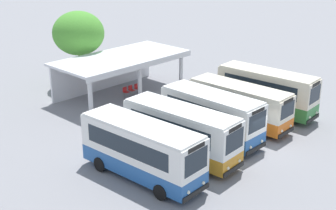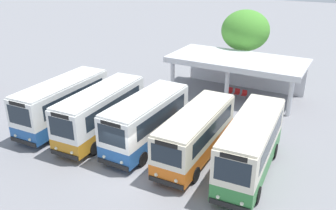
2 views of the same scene
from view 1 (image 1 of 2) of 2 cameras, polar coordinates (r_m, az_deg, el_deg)
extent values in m
plane|color=gray|center=(30.89, 11.07, -5.61)|extent=(180.00, 180.00, 0.00)
cylinder|color=black|center=(26.51, 2.30, -8.75)|extent=(0.26, 0.91, 0.90)
cylinder|color=black|center=(25.06, -0.91, -10.61)|extent=(0.26, 0.91, 0.90)
cylinder|color=black|center=(29.40, -5.07, -5.71)|extent=(0.26, 0.91, 0.90)
cylinder|color=black|center=(28.10, -8.31, -7.17)|extent=(0.26, 0.91, 0.90)
cube|color=#23569E|center=(27.00, -3.19, -7.21)|extent=(2.66, 7.87, 0.95)
cube|color=white|center=(26.36, -3.25, -4.46)|extent=(2.66, 7.87, 1.90)
cube|color=white|center=(25.95, -3.29, -2.44)|extent=(2.58, 7.63, 0.12)
cube|color=black|center=(24.93, 3.43, -10.64)|extent=(2.19, 0.20, 0.28)
cube|color=#1E2833|center=(24.06, 3.44, -6.91)|extent=(1.89, 0.14, 1.23)
cube|color=black|center=(23.72, 3.48, -5.24)|extent=(1.38, 0.11, 0.24)
cube|color=#1E2833|center=(27.16, -1.73, -3.54)|extent=(0.33, 6.21, 1.04)
cube|color=#1E2833|center=(25.69, -5.18, -5.10)|extent=(0.33, 6.21, 1.04)
sphere|color=#EAEACC|center=(25.21, 4.32, -9.46)|extent=(0.20, 0.20, 0.20)
sphere|color=#EAEACC|center=(24.34, 2.50, -10.60)|extent=(0.20, 0.20, 0.20)
cylinder|color=black|center=(28.90, 6.61, -6.26)|extent=(0.27, 0.91, 0.90)
cylinder|color=black|center=(27.38, 4.14, -7.78)|extent=(0.27, 0.91, 0.90)
cylinder|color=black|center=(31.54, -0.67, -3.73)|extent=(0.27, 0.91, 0.90)
cylinder|color=black|center=(30.15, -3.28, -4.96)|extent=(0.27, 0.91, 0.90)
cube|color=orange|center=(29.24, 1.56, -4.91)|extent=(2.62, 7.89, 0.94)
cube|color=white|center=(28.67, 1.59, -2.38)|extent=(2.62, 7.89, 1.87)
cube|color=white|center=(28.29, 1.61, -0.52)|extent=(2.54, 7.66, 0.12)
cube|color=black|center=(27.38, 8.01, -7.77)|extent=(2.07, 0.22, 0.28)
cube|color=#1E2833|center=(26.60, 8.12, -4.36)|extent=(1.79, 0.15, 1.22)
cube|color=black|center=(26.29, 8.20, -2.85)|extent=(1.31, 0.12, 0.24)
cube|color=#1E2833|center=(29.49, 2.76, -1.61)|extent=(0.40, 6.22, 1.03)
cube|color=#1E2833|center=(27.94, 0.04, -2.89)|extent=(0.40, 6.22, 1.03)
sphere|color=#EAEACC|center=(27.69, 8.71, -6.74)|extent=(0.20, 0.20, 0.20)
sphere|color=#EAEACC|center=(26.78, 7.33, -7.66)|extent=(0.20, 0.20, 0.20)
cylinder|color=black|center=(31.59, 9.66, -4.00)|extent=(0.22, 0.90, 0.90)
cylinder|color=black|center=(29.96, 7.28, -5.28)|extent=(0.22, 0.90, 0.90)
cylinder|color=black|center=(34.07, 3.44, -1.87)|extent=(0.22, 0.90, 0.90)
cylinder|color=black|center=(32.56, 0.94, -2.92)|extent=(0.22, 0.90, 0.90)
cube|color=#23569E|center=(31.81, 5.25, -2.75)|extent=(2.30, 7.27, 1.00)
cube|color=white|center=(31.28, 5.34, -0.40)|extent=(2.30, 7.27, 1.80)
cube|color=white|center=(30.95, 5.39, 1.27)|extent=(2.23, 7.05, 0.12)
cube|color=black|center=(30.04, 10.69, -5.26)|extent=(2.16, 0.11, 0.28)
cube|color=#1E2833|center=(29.33, 10.85, -2.05)|extent=(1.87, 0.06, 1.17)
cube|color=black|center=(29.06, 10.94, -0.72)|extent=(1.37, 0.05, 0.24)
cube|color=#1E2833|center=(32.16, 6.46, 0.25)|extent=(0.06, 5.81, 0.99)
cube|color=#1E2833|center=(30.51, 3.86, -0.81)|extent=(0.06, 5.81, 0.99)
sphere|color=#EAEACC|center=(30.39, 11.37, -4.35)|extent=(0.20, 0.20, 0.20)
sphere|color=#EAEACC|center=(29.43, 10.04, -5.11)|extent=(0.20, 0.20, 0.20)
cylinder|color=black|center=(34.29, 12.84, -2.22)|extent=(0.24, 0.90, 0.90)
cylinder|color=black|center=(32.64, 11.02, -3.27)|extent=(0.24, 0.90, 0.90)
cylinder|color=black|center=(36.65, 6.39, -0.31)|extent=(0.24, 0.90, 0.90)
cylinder|color=black|center=(35.11, 4.40, -1.19)|extent=(0.24, 0.90, 0.90)
cube|color=orange|center=(34.46, 8.60, -1.09)|extent=(2.34, 7.76, 0.93)
cube|color=beige|center=(34.02, 8.72, 0.89)|extent=(2.34, 7.76, 1.60)
cube|color=beige|center=(33.74, 8.79, 2.26)|extent=(2.27, 7.53, 0.12)
cube|color=black|center=(32.78, 14.20, -3.29)|extent=(2.05, 0.15, 0.28)
cube|color=#1E2833|center=(32.19, 14.38, -0.59)|extent=(1.77, 0.09, 1.04)
cube|color=black|center=(31.97, 14.48, 0.46)|extent=(1.29, 0.08, 0.24)
cube|color=#1E2833|center=(34.90, 9.57, 1.44)|extent=(0.18, 6.17, 0.88)
cube|color=#1E2833|center=(33.21, 7.54, 0.55)|extent=(0.18, 6.17, 0.88)
sphere|color=#EAEACC|center=(33.15, 14.73, -2.48)|extent=(0.20, 0.20, 0.20)
sphere|color=#EAEACC|center=(32.18, 13.72, -3.10)|extent=(0.20, 0.20, 0.20)
cylinder|color=black|center=(37.10, 15.77, -0.72)|extent=(0.27, 0.91, 0.90)
cylinder|color=black|center=(35.38, 14.37, -1.63)|extent=(0.27, 0.91, 0.90)
cylinder|color=black|center=(39.14, 9.46, 0.91)|extent=(0.27, 0.91, 0.90)
cylinder|color=black|center=(37.51, 7.84, 0.12)|extent=(0.27, 0.91, 0.90)
cube|color=#337F3D|center=(37.06, 11.84, 0.36)|extent=(2.57, 7.85, 1.04)
cube|color=beige|center=(36.60, 12.00, 2.49)|extent=(2.57, 7.85, 1.87)
cube|color=beige|center=(36.31, 12.12, 3.98)|extent=(2.50, 7.61, 0.12)
cube|color=black|center=(35.66, 17.25, -1.62)|extent=(2.02, 0.22, 0.28)
cube|color=#1E2833|center=(35.04, 17.51, 1.25)|extent=(1.74, 0.15, 1.21)
cube|color=black|center=(34.81, 17.64, 2.43)|extent=(1.28, 0.12, 0.24)
cube|color=#1E2833|center=(37.52, 12.65, 2.97)|extent=(0.40, 6.18, 1.03)
cube|color=#1E2833|center=(35.74, 11.05, 2.21)|extent=(0.40, 6.18, 1.03)
sphere|color=#EAEACC|center=(36.06, 17.67, -0.89)|extent=(0.20, 0.20, 0.20)
sphere|color=#EAEACC|center=(35.05, 16.90, -1.43)|extent=(0.20, 0.20, 0.20)
cylinder|color=silver|center=(35.73, -9.47, 0.94)|extent=(0.36, 0.36, 3.20)
cylinder|color=silver|center=(38.82, -3.47, 2.78)|extent=(0.36, 0.36, 3.20)
cylinder|color=silver|center=(42.30, 1.60, 4.31)|extent=(0.36, 0.36, 3.20)
cube|color=silver|center=(42.23, -7.83, 4.10)|extent=(11.02, 0.20, 3.20)
cube|color=silver|center=(39.95, -5.73, 5.77)|extent=(11.52, 5.58, 0.20)
cube|color=silver|center=(38.05, -3.00, 4.72)|extent=(11.52, 0.10, 0.28)
cylinder|color=slate|center=(40.15, -4.74, 1.28)|extent=(0.03, 0.03, 0.44)
cylinder|color=slate|center=(39.92, -5.11, 1.16)|extent=(0.03, 0.03, 0.44)
cylinder|color=slate|center=(40.39, -5.09, 1.39)|extent=(0.03, 0.03, 0.44)
cylinder|color=slate|center=(40.16, -5.45, 1.27)|extent=(0.03, 0.03, 0.44)
cube|color=#B21E1E|center=(40.08, -5.11, 1.60)|extent=(0.45, 0.45, 0.04)
cube|color=#B21E1E|center=(40.15, -5.32, 1.93)|extent=(0.44, 0.05, 0.40)
cylinder|color=slate|center=(40.56, -4.07, 1.51)|extent=(0.03, 0.03, 0.44)
cylinder|color=slate|center=(40.33, -4.42, 1.38)|extent=(0.03, 0.03, 0.44)
cylinder|color=slate|center=(40.80, -4.41, 1.61)|extent=(0.03, 0.03, 0.44)
cylinder|color=slate|center=(40.58, -4.77, 1.49)|extent=(0.03, 0.03, 0.44)
cube|color=#B21E1E|center=(40.49, -4.43, 1.82)|extent=(0.45, 0.45, 0.04)
cube|color=#B21E1E|center=(40.57, -4.63, 2.15)|extent=(0.44, 0.05, 0.40)
cylinder|color=slate|center=(40.95, -3.35, 1.71)|extent=(0.03, 0.03, 0.44)
cylinder|color=slate|center=(40.72, -3.70, 1.59)|extent=(0.03, 0.03, 0.44)
cylinder|color=slate|center=(41.19, -3.70, 1.82)|extent=(0.03, 0.03, 0.44)
cylinder|color=slate|center=(40.96, -4.05, 1.70)|extent=(0.03, 0.03, 0.44)
cube|color=#B21E1E|center=(40.88, -3.71, 2.02)|extent=(0.45, 0.45, 0.04)
cube|color=#B21E1E|center=(40.95, -3.91, 2.35)|extent=(0.44, 0.05, 0.40)
cylinder|color=brown|center=(43.41, -10.59, 4.36)|extent=(0.32, 0.32, 3.15)
ellipsoid|color=#4C9933|center=(42.63, -10.88, 8.62)|extent=(4.59, 4.59, 3.90)
camera|label=2|loc=(34.21, 43.37, 12.01)|focal=37.69mm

